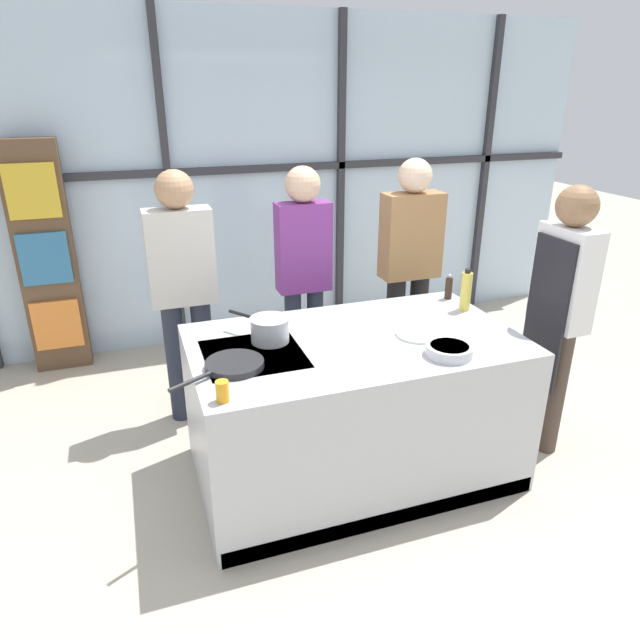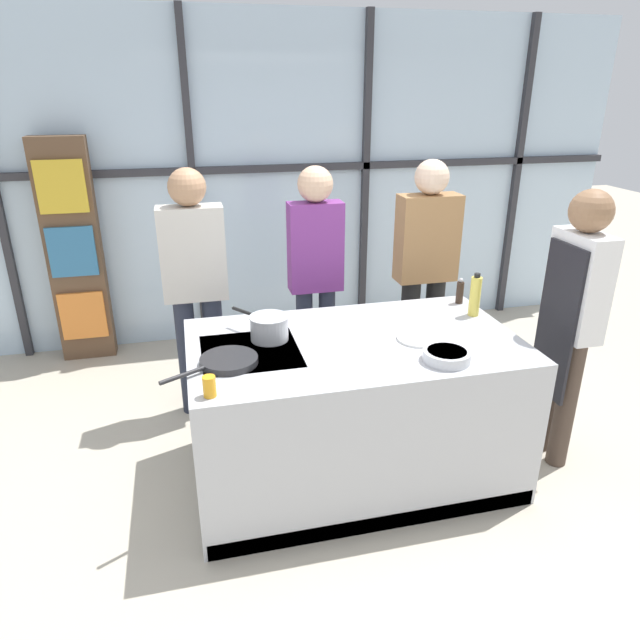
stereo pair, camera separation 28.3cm
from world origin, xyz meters
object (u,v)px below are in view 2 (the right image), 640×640
at_px(spectator_far_left, 195,280).
at_px(white_plate, 419,338).
at_px(mixing_bowl, 447,355).
at_px(chef, 572,312).
at_px(frying_pan, 228,361).
at_px(spectator_center_right, 426,263).
at_px(spectator_center_left, 316,269).
at_px(juice_glass_near, 209,386).
at_px(saucepan, 269,327).
at_px(pepper_grinder, 460,292).
at_px(oil_bottle, 475,296).

relative_size(spectator_far_left, white_plate, 6.82).
bearing_deg(mixing_bowl, white_plate, 96.04).
relative_size(chef, frying_pan, 3.43).
bearing_deg(spectator_center_right, mixing_bowl, 71.34).
height_order(spectator_center_left, juice_glass_near, spectator_center_left).
bearing_deg(saucepan, mixing_bowl, -29.65).
bearing_deg(spectator_center_right, frying_pan, 35.11).
xyz_separation_m(spectator_center_right, juice_glass_near, (-1.66, -1.40, -0.06)).
bearing_deg(spectator_far_left, pepper_grinder, 161.55).
relative_size(spectator_far_left, mixing_bowl, 6.98).
relative_size(frying_pan, oil_bottle, 1.83).
xyz_separation_m(oil_bottle, pepper_grinder, (0.01, 0.21, -0.05)).
height_order(saucepan, white_plate, saucepan).
height_order(white_plate, juice_glass_near, juice_glass_near).
height_order(white_plate, mixing_bowl, mixing_bowl).
xyz_separation_m(frying_pan, saucepan, (0.26, 0.26, 0.05)).
height_order(frying_pan, white_plate, frying_pan).
bearing_deg(saucepan, pepper_grinder, 12.10).
bearing_deg(oil_bottle, frying_pan, -168.32).
bearing_deg(pepper_grinder, juice_glass_near, -153.14).
height_order(frying_pan, oil_bottle, oil_bottle).
distance_m(spectator_center_right, pepper_grinder, 0.56).
xyz_separation_m(saucepan, mixing_bowl, (0.85, -0.48, -0.04)).
distance_m(spectator_far_left, white_plate, 1.58).
bearing_deg(spectator_far_left, spectator_center_right, -180.00).
relative_size(white_plate, pepper_grinder, 1.48).
relative_size(saucepan, juice_glass_near, 3.53).
bearing_deg(saucepan, white_plate, -13.58).
height_order(mixing_bowl, juice_glass_near, juice_glass_near).
bearing_deg(spectator_center_right, saucepan, 32.81).
xyz_separation_m(chef, white_plate, (-0.92, 0.06, -0.09)).
bearing_deg(saucepan, juice_glass_near, -122.83).
height_order(frying_pan, mixing_bowl, mixing_bowl).
height_order(pepper_grinder, juice_glass_near, pepper_grinder).
relative_size(chef, spectator_center_left, 0.99).
xyz_separation_m(spectator_center_right, frying_pan, (-1.55, -1.09, -0.09)).
distance_m(chef, saucepan, 1.76).
height_order(spectator_center_right, pepper_grinder, spectator_center_right).
relative_size(spectator_center_left, juice_glass_near, 17.08).
bearing_deg(juice_glass_near, frying_pan, 70.70).
height_order(spectator_center_right, juice_glass_near, spectator_center_right).
relative_size(spectator_center_right, juice_glass_near, 17.26).
bearing_deg(spectator_far_left, frying_pan, 96.03).
xyz_separation_m(white_plate, oil_bottle, (0.47, 0.26, 0.12)).
xyz_separation_m(saucepan, white_plate, (0.82, -0.20, -0.07)).
bearing_deg(mixing_bowl, frying_pan, 168.32).
bearing_deg(mixing_bowl, spectator_far_left, 132.78).
bearing_deg(chef, spectator_far_left, 62.53).
bearing_deg(chef, white_plate, 86.11).
bearing_deg(chef, pepper_grinder, 39.15).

